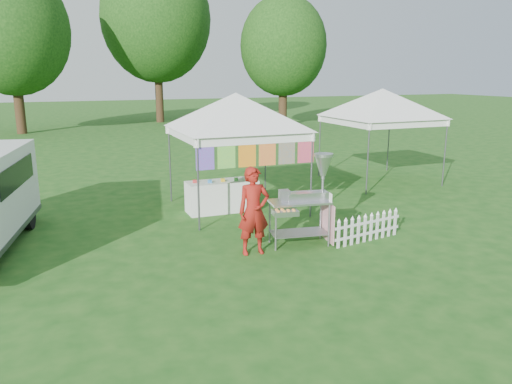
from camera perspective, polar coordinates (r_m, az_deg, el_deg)
name	(u,v)px	position (r m, az deg, el deg)	size (l,w,h in m)	color
ground	(297,252)	(10.07, 4.68, -6.79)	(120.00, 120.00, 0.00)	#194D16
canopy_main	(236,93)	(12.67, -2.32, 11.22)	(4.24, 4.24, 3.45)	#59595E
canopy_right	(383,89)	(16.62, 14.29, 11.36)	(4.24, 4.24, 3.45)	#59595E
tree_left	(11,30)	(32.54, -26.20, 16.27)	(6.40, 6.40, 9.53)	black
tree_mid	(156,19)	(37.32, -11.37, 18.81)	(7.60, 7.60, 11.52)	black
tree_right	(283,46)	(33.66, 3.16, 16.32)	(5.60, 5.60, 8.42)	black
donut_cart	(309,192)	(10.23, 6.09, -0.01)	(1.47, 0.91, 1.89)	gray
vendor	(254,211)	(9.68, -0.27, -2.19)	(0.63, 0.42, 1.73)	maroon
picket_fence	(368,228)	(10.79, 12.67, -4.08)	(1.78, 0.33, 0.56)	silver
display_table	(222,196)	(12.84, -3.90, -0.47)	(1.80, 0.70, 0.79)	white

